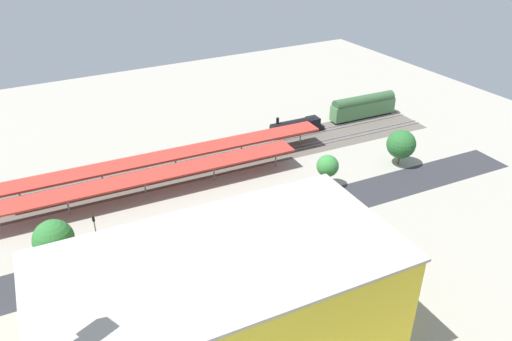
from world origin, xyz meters
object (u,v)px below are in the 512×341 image
(parked_car_3, at_px, (241,238))
(parked_car_6, at_px, (105,282))
(parked_car_2, at_px, (277,225))
(traffic_light, at_px, (95,229))
(passenger_coach, at_px, (363,106))
(parked_car_7, at_px, (57,300))
(locomotive, at_px, (298,126))
(platform_canopy_far, at_px, (175,154))
(parked_car_0, at_px, (345,203))
(street_tree_0, at_px, (328,166))
(box_truck_0, at_px, (267,235))
(box_truck_1, at_px, (91,295))
(street_tree_1, at_px, (54,239))
(parked_car_4, at_px, (199,253))
(parked_car_5, at_px, (158,265))
(parked_car_1, at_px, (315,214))
(platform_canopy_near, at_px, (144,177))
(construction_building, at_px, (222,306))
(street_tree_2, at_px, (401,144))

(parked_car_3, bearing_deg, parked_car_6, 0.40)
(parked_car_2, xyz_separation_m, traffic_light, (28.69, -8.01, 4.00))
(passenger_coach, height_order, parked_car_7, passenger_coach)
(locomotive, bearing_deg, platform_canopy_far, 7.64)
(parked_car_7, bearing_deg, parked_car_0, -179.11)
(parked_car_3, relative_size, street_tree_0, 0.64)
(passenger_coach, height_order, box_truck_0, passenger_coach)
(parked_car_2, bearing_deg, street_tree_0, -154.00)
(parked_car_3, bearing_deg, parked_car_0, -179.61)
(parked_car_7, bearing_deg, box_truck_1, 152.21)
(locomotive, height_order, street_tree_0, street_tree_0)
(locomotive, distance_m, street_tree_1, 64.85)
(parked_car_4, relative_size, parked_car_5, 0.98)
(street_tree_0, bearing_deg, locomotive, -109.82)
(parked_car_6, bearing_deg, traffic_light, -97.04)
(parked_car_1, relative_size, parked_car_4, 0.98)
(parked_car_1, relative_size, street_tree_0, 0.66)
(passenger_coach, relative_size, parked_car_1, 4.22)
(passenger_coach, bearing_deg, parked_car_3, 31.52)
(parked_car_3, xyz_separation_m, box_truck_0, (-3.62, 2.56, 0.88))
(parked_car_4, distance_m, street_tree_0, 32.51)
(passenger_coach, xyz_separation_m, traffic_light, (73.85, 23.96, 1.48))
(locomotive, relative_size, parked_car_1, 3.24)
(platform_canopy_near, xyz_separation_m, construction_building, (2.50, 40.43, 3.08))
(parked_car_6, bearing_deg, street_tree_2, -172.84)
(parked_car_2, xyz_separation_m, box_truck_0, (3.49, 2.64, 0.85))
(platform_canopy_far, bearing_deg, street_tree_0, 141.28)
(locomotive, height_order, box_truck_1, locomotive)
(platform_canopy_far, distance_m, box_truck_1, 39.03)
(locomotive, relative_size, box_truck_1, 1.51)
(parked_car_3, bearing_deg, parked_car_1, 178.99)
(box_truck_0, distance_m, street_tree_0, 22.61)
(platform_canopy_near, height_order, parked_car_2, platform_canopy_near)
(parked_car_5, relative_size, box_truck_1, 0.48)
(construction_building, relative_size, traffic_light, 5.79)
(parked_car_0, distance_m, construction_building, 39.65)
(parked_car_1, bearing_deg, parked_car_2, -2.50)
(parked_car_6, height_order, parked_car_7, parked_car_7)
(parked_car_4, relative_size, construction_building, 0.11)
(parked_car_3, bearing_deg, parked_car_5, 0.98)
(platform_canopy_near, xyz_separation_m, locomotive, (-41.65, -10.62, -2.42))
(parked_car_2, bearing_deg, parked_car_0, -179.73)
(platform_canopy_near, relative_size, box_truck_0, 7.39)
(passenger_coach, distance_m, parked_car_3, 61.37)
(parked_car_0, bearing_deg, parked_car_7, 0.89)
(locomotive, bearing_deg, parked_car_7, 27.96)
(parked_car_0, xyz_separation_m, traffic_light, (43.60, -7.94, 4.00))
(parked_car_1, xyz_separation_m, parked_car_5, (29.61, -0.01, -0.03))
(passenger_coach, height_order, parked_car_6, passenger_coach)
(platform_canopy_near, relative_size, parked_car_3, 14.80)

